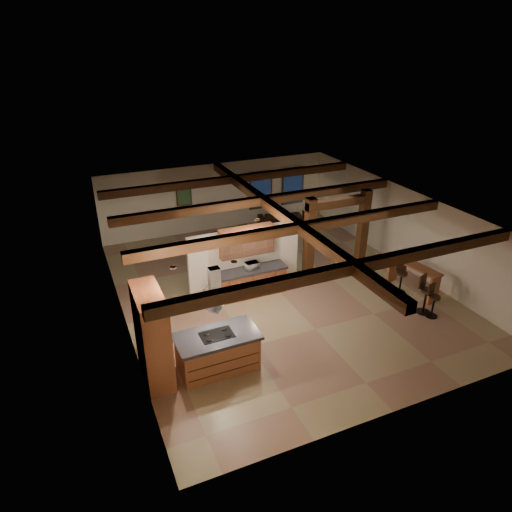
{
  "coord_description": "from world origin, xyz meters",
  "views": [
    {
      "loc": [
        -5.98,
        -11.89,
        7.74
      ],
      "look_at": [
        -0.59,
        0.5,
        1.17
      ],
      "focal_mm": 32.0,
      "sensor_mm": 36.0,
      "label": 1
    }
  ],
  "objects": [
    {
      "name": "ground",
      "position": [
        0.0,
        0.0,
        0.0
      ],
      "size": [
        12.0,
        12.0,
        0.0
      ],
      "primitive_type": "plane",
      "color": "tan",
      "rests_on": "ground"
    },
    {
      "name": "room_walls",
      "position": [
        0.0,
        0.0,
        1.78
      ],
      "size": [
        12.0,
        12.0,
        12.0
      ],
      "color": "silver",
      "rests_on": "ground"
    },
    {
      "name": "ceiling_beams",
      "position": [
        0.0,
        0.0,
        2.76
      ],
      "size": [
        10.0,
        12.0,
        0.28
      ],
      "color": "#361D0D",
      "rests_on": "room_walls"
    },
    {
      "name": "timber_posts",
      "position": [
        2.5,
        0.5,
        1.76
      ],
      "size": [
        2.5,
        0.3,
        2.9
      ],
      "color": "#361D0D",
      "rests_on": "ground"
    },
    {
      "name": "partition_wall",
      "position": [
        -1.0,
        0.5,
        1.1
      ],
      "size": [
        3.8,
        0.18,
        2.2
      ],
      "primitive_type": "cube",
      "color": "silver",
      "rests_on": "ground"
    },
    {
      "name": "pantry_cabinet",
      "position": [
        -4.67,
        -2.6,
        1.2
      ],
      "size": [
        0.67,
        1.6,
        2.4
      ],
      "color": "brown",
      "rests_on": "ground"
    },
    {
      "name": "back_counter",
      "position": [
        -1.0,
        0.11,
        0.48
      ],
      "size": [
        2.5,
        0.66,
        0.94
      ],
      "color": "brown",
      "rests_on": "ground"
    },
    {
      "name": "upper_display_cabinet",
      "position": [
        -1.0,
        0.31,
        1.85
      ],
      "size": [
        1.8,
        0.36,
        0.95
      ],
      "color": "brown",
      "rests_on": "partition_wall"
    },
    {
      "name": "range_hood",
      "position": [
        -3.16,
        -2.96,
        1.78
      ],
      "size": [
        1.1,
        1.1,
        1.4
      ],
      "color": "silver",
      "rests_on": "room_walls"
    },
    {
      "name": "back_windows",
      "position": [
        2.8,
        5.93,
        1.5
      ],
      "size": [
        2.7,
        0.07,
        1.7
      ],
      "color": "#361D0D",
      "rests_on": "room_walls"
    },
    {
      "name": "framed_art",
      "position": [
        -1.5,
        5.94,
        1.7
      ],
      "size": [
        0.65,
        0.05,
        0.85
      ],
      "color": "#361D0D",
      "rests_on": "room_walls"
    },
    {
      "name": "recessed_cans",
      "position": [
        -2.53,
        -1.93,
        2.87
      ],
      "size": [
        3.16,
        2.46,
        0.03
      ],
      "color": "silver",
      "rests_on": "room_walls"
    },
    {
      "name": "kitchen_island",
      "position": [
        -3.16,
        -2.96,
        0.52
      ],
      "size": [
        2.11,
        1.14,
        1.04
      ],
      "color": "brown",
      "rests_on": "ground"
    },
    {
      "name": "dining_table",
      "position": [
        -0.35,
        2.98,
        0.33
      ],
      "size": [
        2.08,
        1.46,
        0.66
      ],
      "primitive_type": "imported",
      "rotation": [
        0.0,
        0.0,
        0.23
      ],
      "color": "#3B1E0E",
      "rests_on": "ground"
    },
    {
      "name": "sofa",
      "position": [
        2.7,
        5.36,
        0.28
      ],
      "size": [
        2.05,
        1.2,
        0.56
      ],
      "primitive_type": "imported",
      "rotation": [
        0.0,
        0.0,
        2.9
      ],
      "color": "black",
      "rests_on": "ground"
    },
    {
      "name": "microwave",
      "position": [
        -0.91,
        0.11,
        1.06
      ],
      "size": [
        0.44,
        0.31,
        0.23
      ],
      "primitive_type": "imported",
      "rotation": [
        0.0,
        0.0,
        3.21
      ],
      "color": "silver",
      "rests_on": "back_counter"
    },
    {
      "name": "bar_counter",
      "position": [
        4.03,
        -1.84,
        0.68
      ],
      "size": [
        0.75,
        1.96,
        1.0
      ],
      "color": "brown",
      "rests_on": "ground"
    },
    {
      "name": "side_table",
      "position": [
        4.01,
        5.03,
        0.26
      ],
      "size": [
        0.45,
        0.45,
        0.53
      ],
      "primitive_type": "cube",
      "rotation": [
        0.0,
        0.0,
        0.05
      ],
      "color": "#361D0D",
      "rests_on": "ground"
    },
    {
      "name": "table_lamp",
      "position": [
        4.01,
        5.03,
        0.74
      ],
      "size": [
        0.25,
        0.25,
        0.3
      ],
      "color": "black",
      "rests_on": "side_table"
    },
    {
      "name": "bar_stool_a",
      "position": [
        3.58,
        -3.25,
        0.54
      ],
      "size": [
        0.38,
        0.4,
        1.07
      ],
      "color": "black",
      "rests_on": "ground"
    },
    {
      "name": "bar_stool_b",
      "position": [
        3.5,
        -2.97,
        0.63
      ],
      "size": [
        0.45,
        0.47,
        1.23
      ],
      "color": "black",
      "rests_on": "ground"
    },
    {
      "name": "bar_stool_c",
      "position": [
        3.65,
        -1.72,
        0.58
      ],
      "size": [
        0.43,
        0.44,
        1.15
      ],
      "color": "black",
      "rests_on": "ground"
    },
    {
      "name": "dining_chairs",
      "position": [
        -0.35,
        2.98,
        0.54
      ],
      "size": [
        1.91,
        1.91,
        1.06
      ],
      "color": "#361D0D",
      "rests_on": "ground"
    }
  ]
}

